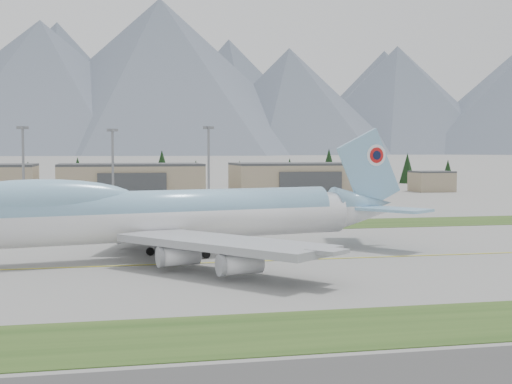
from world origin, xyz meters
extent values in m
plane|color=slate|center=(0.00, 0.00, 0.00)|extent=(7000.00, 7000.00, 0.00)
cube|color=#274518|center=(0.00, -38.00, 0.00)|extent=(400.00, 14.00, 0.08)
cube|color=#274518|center=(0.00, 45.00, 0.00)|extent=(400.00, 18.00, 0.08)
cube|color=yellow|center=(0.00, 0.00, 0.00)|extent=(400.00, 0.40, 0.02)
cylinder|color=white|center=(-14.58, 6.24, 5.66)|extent=(54.86, 16.72, 6.34)
cylinder|color=#84B5D8|center=(-15.54, 6.05, 6.83)|extent=(50.93, 15.49, 5.86)
ellipsoid|color=#84B5D8|center=(-32.78, 2.68, 8.69)|extent=(27.47, 10.46, 5.86)
cone|color=white|center=(17.03, 12.42, 5.66)|extent=(12.69, 8.35, 6.22)
cone|color=#84B5D8|center=(17.03, 12.42, 6.83)|extent=(11.62, 7.62, 5.66)
cube|color=#84B5D8|center=(17.99, 12.61, 12.30)|extent=(11.71, 2.84, 13.47)
cylinder|color=white|center=(19.06, 13.22, 14.64)|extent=(3.49, 0.87, 3.51)
cylinder|color=red|center=(19.04, 13.31, 14.64)|extent=(2.53, 0.68, 2.54)
cylinder|color=#0C1433|center=(19.02, 13.41, 14.64)|extent=(1.47, 0.47, 1.46)
cube|color=#84B5D8|center=(17.82, 18.54, 6.25)|extent=(8.27, 11.83, 0.45)
cube|color=#84B5D8|center=(20.07, 7.05, 6.25)|extent=(11.05, 12.13, 0.45)
cube|color=#989A9F|center=(-15.76, 22.42, 3.90)|extent=(17.40, 30.71, 0.98)
cube|color=#989A9F|center=(-9.57, -9.19, 3.90)|extent=(25.65, 28.58, 0.98)
cylinder|color=white|center=(-19.41, 17.72, 2.05)|extent=(5.45, 3.37, 2.44)
cylinder|color=white|center=(-16.46, 27.55, 2.05)|extent=(5.45, 3.37, 2.44)
cylinder|color=white|center=(-14.73, -6.22, 2.05)|extent=(5.45, 3.37, 2.44)
cylinder|color=white|center=(-8.29, -14.21, 2.05)|extent=(5.45, 3.37, 2.44)
cylinder|color=slate|center=(-16.58, 8.83, 1.27)|extent=(0.64, 0.64, 2.54)
cylinder|color=slate|center=(-15.45, 3.08, 1.27)|extent=(0.64, 0.64, 2.54)
cylinder|color=slate|center=(-11.79, 9.77, 1.27)|extent=(0.64, 0.64, 2.54)
cylinder|color=slate|center=(-10.66, 4.02, 1.27)|extent=(0.64, 0.64, 2.54)
cylinder|color=black|center=(-16.58, 8.83, 0.59)|extent=(1.24, 0.70, 1.17)
cylinder|color=black|center=(-15.45, 3.08, 0.59)|extent=(1.24, 0.70, 1.17)
cylinder|color=black|center=(-11.79, 9.77, 0.59)|extent=(1.24, 0.70, 1.17)
cylinder|color=black|center=(-10.66, 4.02, 0.59)|extent=(1.24, 0.70, 1.17)
cube|color=#9A8E6C|center=(-15.00, 150.00, 5.00)|extent=(48.00, 26.00, 10.00)
cube|color=#383B3D|center=(-15.00, 150.00, 10.40)|extent=(48.00, 26.00, 0.80)
cube|color=#383B3D|center=(-15.00, 136.70, 4.00)|extent=(22.08, 0.60, 8.00)
cube|color=#9A8E6C|center=(45.00, 150.00, 5.00)|extent=(48.00, 26.00, 10.00)
cube|color=#383B3D|center=(45.00, 150.00, 10.40)|extent=(48.00, 26.00, 0.80)
cube|color=#383B3D|center=(45.00, 136.70, 4.00)|extent=(22.08, 0.60, 8.00)
cube|color=#9A8E6C|center=(95.00, 148.00, 3.50)|extent=(14.00, 12.00, 7.00)
cube|color=#383B3D|center=(95.00, 148.00, 7.30)|extent=(14.00, 12.00, 0.60)
cylinder|color=slate|center=(-45.49, 107.86, 10.56)|extent=(0.70, 0.70, 21.12)
cube|color=slate|center=(-45.49, 107.86, 21.52)|extent=(3.20, 3.20, 0.80)
cylinder|color=slate|center=(-21.40, 111.87, 10.34)|extent=(0.70, 0.70, 20.68)
cube|color=slate|center=(-21.40, 111.87, 21.08)|extent=(3.20, 3.20, 0.80)
cylinder|color=slate|center=(5.67, 107.56, 10.72)|extent=(0.70, 0.70, 21.44)
cube|color=slate|center=(5.67, 107.56, 21.84)|extent=(3.20, 3.20, 0.80)
imported|color=silver|center=(-17.23, 118.26, 0.00)|extent=(2.40, 3.42, 1.08)
imported|color=gold|center=(10.90, 124.52, 0.00)|extent=(3.71, 1.75, 1.18)
imported|color=#9E9DA2|center=(70.54, 132.32, 0.00)|extent=(2.31, 4.86, 1.37)
cone|color=black|center=(-54.46, 210.16, 5.38)|extent=(6.03, 6.03, 10.76)
cone|color=black|center=(-34.62, 211.02, 6.20)|extent=(6.95, 6.95, 12.40)
cone|color=black|center=(-20.07, 213.20, 6.02)|extent=(6.75, 6.75, 12.05)
cone|color=black|center=(0.43, 209.71, 7.69)|extent=(8.61, 8.61, 15.38)
cone|color=black|center=(15.31, 212.06, 5.52)|extent=(6.19, 6.19, 11.05)
cone|color=black|center=(34.18, 209.65, 5.37)|extent=(6.01, 6.01, 10.73)
cone|color=black|center=(58.04, 214.37, 5.85)|extent=(6.55, 6.55, 11.70)
cone|color=black|center=(74.66, 208.51, 8.00)|extent=(8.96, 8.96, 15.99)
cone|color=black|center=(89.51, 215.64, 6.53)|extent=(7.31, 7.31, 13.06)
cone|color=black|center=(113.07, 210.19, 6.99)|extent=(7.83, 7.83, 13.98)
cone|color=black|center=(133.08, 209.60, 5.48)|extent=(6.14, 6.14, 10.97)
cone|color=#444E5B|center=(-200.00, 2086.12, 196.23)|extent=(933.15, 933.15, 392.47)
cone|color=silver|center=(-200.00, 2086.12, 313.98)|extent=(354.60, 354.60, 156.99)
cone|color=#444E5B|center=(150.00, 2117.25, 238.24)|extent=(1042.82, 1042.82, 476.48)
cone|color=silver|center=(150.00, 2117.25, 381.18)|extent=(396.27, 396.27, 190.59)
cone|color=#444E5B|center=(550.00, 2084.18, 166.74)|extent=(708.64, 708.64, 333.47)
cone|color=silver|center=(550.00, 2084.18, 266.78)|extent=(269.28, 269.28, 133.39)
cone|color=#444E5B|center=(1000.00, 2289.26, 190.94)|extent=(831.77, 831.77, 381.88)
cone|color=silver|center=(1000.00, 2289.26, 305.50)|extent=(316.07, 316.07, 152.75)
cone|color=#444E5B|center=(-200.00, 2900.00, 263.46)|extent=(1053.85, 1053.85, 526.92)
cone|color=silver|center=(-200.00, 2900.00, 411.00)|extent=(421.54, 421.54, 231.85)
cone|color=#444E5B|center=(500.00, 2900.00, 240.33)|extent=(961.34, 961.34, 480.67)
cone|color=silver|center=(500.00, 2900.00, 374.92)|extent=(384.53, 384.53, 211.49)
cone|color=#444E5B|center=(1200.00, 2900.00, 226.35)|extent=(905.42, 905.42, 452.71)
cone|color=silver|center=(1200.00, 2900.00, 353.11)|extent=(362.17, 362.17, 199.19)
camera|label=1|loc=(-23.99, -96.14, 15.57)|focal=50.00mm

